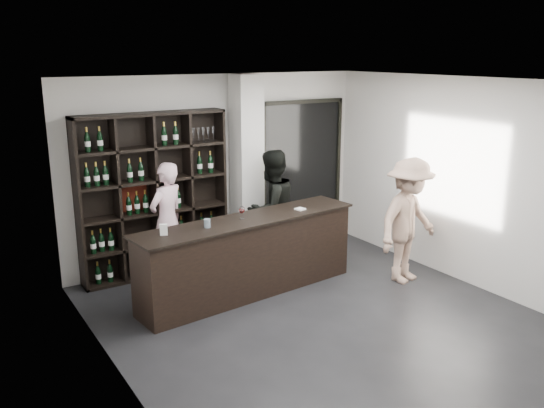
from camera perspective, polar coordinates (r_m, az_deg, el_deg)
floor at (r=7.30m, az=4.99°, el=-11.44°), size 5.00×5.50×0.01m
wine_shelf at (r=8.50m, az=-11.62°, el=0.80°), size 2.20×0.35×2.40m
structural_column at (r=8.98m, az=-2.50°, el=3.48°), size 0.40×0.40×2.90m
glass_panel at (r=9.80m, az=2.99°, el=4.14°), size 1.60×0.08×2.10m
tasting_counter at (r=7.83m, az=-2.30°, el=-5.19°), size 3.25×0.67×1.07m
taster_pink at (r=8.49m, az=-10.37°, el=-1.59°), size 0.74×0.63×1.71m
taster_black at (r=8.73m, az=-0.06°, el=-0.51°), size 1.01×0.85×1.81m
customer at (r=8.37m, az=13.37°, el=-1.63°), size 1.27×0.88×1.80m
wine_glass at (r=7.62m, az=-3.00°, el=-0.79°), size 0.11×0.11×0.19m
spit_cup at (r=7.30m, az=-6.44°, el=-1.91°), size 0.08×0.08×0.11m
napkin_stack at (r=8.09m, az=2.81°, el=-0.50°), size 0.14×0.14×0.02m
card_stand at (r=7.08m, az=-10.69°, el=-2.51°), size 0.10×0.08×0.14m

